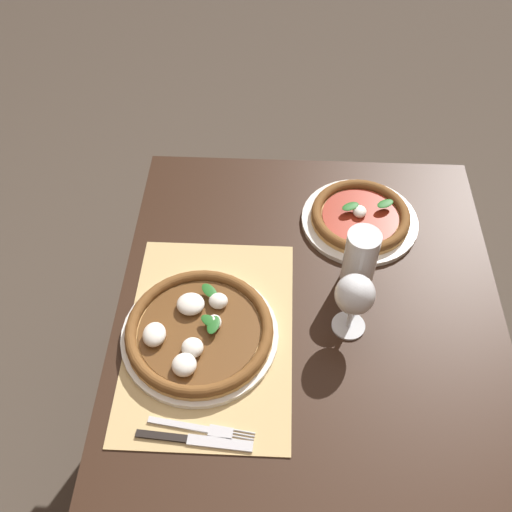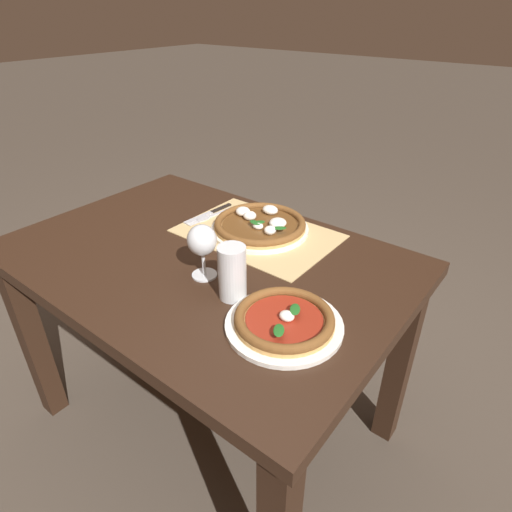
# 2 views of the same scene
# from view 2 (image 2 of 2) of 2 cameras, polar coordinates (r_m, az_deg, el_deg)

# --- Properties ---
(ground_plane) EXTENTS (24.00, 24.00, 0.00)m
(ground_plane) POSITION_cam_2_polar(r_m,az_deg,el_deg) (1.79, -5.48, -20.67)
(ground_plane) COLOR #473D33
(dining_table) EXTENTS (1.20, 0.82, 0.74)m
(dining_table) POSITION_cam_2_polar(r_m,az_deg,el_deg) (1.36, -6.77, -4.01)
(dining_table) COLOR black
(dining_table) RESTS_ON ground
(paper_placemat) EXTENTS (0.50, 0.34, 0.00)m
(paper_placemat) POSITION_cam_2_polar(r_m,az_deg,el_deg) (1.40, 0.18, 3.04)
(paper_placemat) COLOR tan
(paper_placemat) RESTS_ON dining_table
(pizza_near) EXTENTS (0.32, 0.32, 0.05)m
(pizza_near) POSITION_cam_2_polar(r_m,az_deg,el_deg) (1.41, 0.55, 4.19)
(pizza_near) COLOR silver
(pizza_near) RESTS_ON paper_placemat
(pizza_far) EXTENTS (0.28, 0.28, 0.04)m
(pizza_far) POSITION_cam_2_polar(r_m,az_deg,el_deg) (1.00, 3.78, -8.60)
(pizza_far) COLOR silver
(pizza_far) RESTS_ON dining_table
(wine_glass) EXTENTS (0.08, 0.08, 0.16)m
(wine_glass) POSITION_cam_2_polar(r_m,az_deg,el_deg) (1.14, -7.20, 1.81)
(wine_glass) COLOR silver
(wine_glass) RESTS_ON dining_table
(pint_glass) EXTENTS (0.07, 0.07, 0.15)m
(pint_glass) POSITION_cam_2_polar(r_m,az_deg,el_deg) (1.07, -3.18, -2.35)
(pint_glass) COLOR silver
(pint_glass) RESTS_ON dining_table
(fork) EXTENTS (0.04, 0.20, 0.00)m
(fork) POSITION_cam_2_polar(r_m,az_deg,el_deg) (1.51, -6.02, 5.30)
(fork) COLOR #B7B7BC
(fork) RESTS_ON paper_placemat
(knife) EXTENTS (0.03, 0.22, 0.01)m
(knife) POSITION_cam_2_polar(r_m,az_deg,el_deg) (1.54, -6.34, 5.65)
(knife) COLOR black
(knife) RESTS_ON paper_placemat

